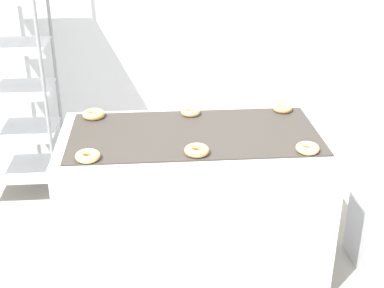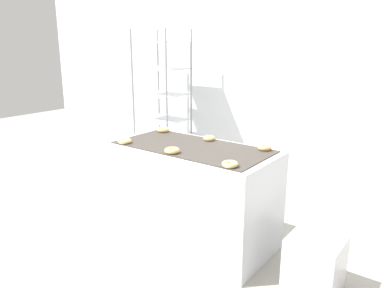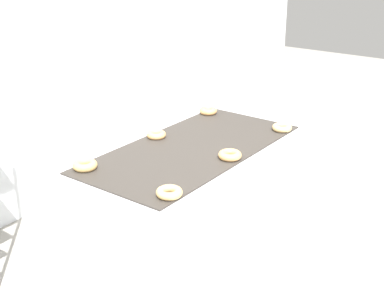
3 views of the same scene
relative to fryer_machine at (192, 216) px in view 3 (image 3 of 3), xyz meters
name	(u,v)px [view 3 (image 3 of 3)]	position (x,y,z in m)	size (l,w,h in m)	color
wall_back	(14,27)	(0.00, 1.51, 0.96)	(8.00, 0.05, 2.80)	silver
fryer_machine	(192,216)	(0.00, 0.00, 0.00)	(1.46, 0.74, 0.88)	silver
glaze_bin	(289,186)	(1.15, -0.07, -0.23)	(0.36, 0.36, 0.42)	silver
donut_near_left	(169,192)	(-0.54, -0.27, 0.46)	(0.12, 0.12, 0.04)	#E8BC71
donut_near_center	(230,155)	(-0.01, -0.26, 0.46)	(0.12, 0.12, 0.04)	#E6AC65
donut_near_right	(282,128)	(0.55, -0.27, 0.46)	(0.12, 0.12, 0.04)	#DAB371
donut_far_left	(85,165)	(-0.56, 0.26, 0.46)	(0.13, 0.13, 0.04)	#E4B568
donut_far_center	(156,135)	(0.00, 0.26, 0.46)	(0.11, 0.11, 0.04)	#EBAD66
donut_far_right	(208,111)	(0.55, 0.27, 0.46)	(0.12, 0.12, 0.04)	#E6A862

